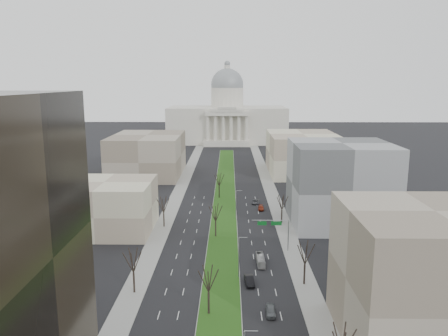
# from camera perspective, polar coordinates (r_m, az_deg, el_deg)

# --- Properties ---
(ground) EXTENTS (600.00, 600.00, 0.00)m
(ground) POSITION_cam_1_polar(r_m,az_deg,el_deg) (157.63, 0.10, -3.94)
(ground) COLOR black
(ground) RESTS_ON ground
(median) EXTENTS (8.00, 222.03, 0.20)m
(median) POSITION_cam_1_polar(r_m,az_deg,el_deg) (156.62, 0.09, -4.00)
(median) COLOR #999993
(median) RESTS_ON ground
(sidewalk_left) EXTENTS (5.00, 330.00, 0.15)m
(sidewalk_left) POSITION_cam_1_polar(r_m,az_deg,el_deg) (135.00, -7.52, -6.64)
(sidewalk_left) COLOR gray
(sidewalk_left) RESTS_ON ground
(sidewalk_right) EXTENTS (5.00, 330.00, 0.15)m
(sidewalk_right) POSITION_cam_1_polar(r_m,az_deg,el_deg) (134.56, 7.50, -6.69)
(sidewalk_right) COLOR gray
(sidewalk_right) RESTS_ON ground
(capitol) EXTENTS (80.00, 46.00, 55.00)m
(capitol) POSITION_cam_1_polar(r_m,az_deg,el_deg) (302.73, 0.42, 6.52)
(capitol) COLOR beige
(capitol) RESTS_ON ground
(building_beige_left) EXTENTS (26.00, 22.00, 14.00)m
(building_beige_left) POSITION_cam_1_polar(r_m,az_deg,el_deg) (126.86, -15.22, -4.85)
(building_beige_left) COLOR tan
(building_beige_left) RESTS_ON ground
(building_tan_right) EXTENTS (26.00, 24.00, 22.00)m
(building_tan_right) POSITION_cam_1_polar(r_m,az_deg,el_deg) (77.52, 25.17, -12.91)
(building_tan_right) COLOR gray
(building_tan_right) RESTS_ON ground
(building_grey_right) EXTENTS (28.00, 26.00, 24.00)m
(building_grey_right) POSITION_cam_1_polar(r_m,az_deg,el_deg) (131.55, 14.94, -2.01)
(building_grey_right) COLOR #5C5E61
(building_grey_right) RESTS_ON ground
(building_far_left) EXTENTS (30.00, 40.00, 18.00)m
(building_far_left) POSITION_cam_1_polar(r_m,az_deg,el_deg) (198.23, -9.95, 1.70)
(building_far_left) COLOR gray
(building_far_left) RESTS_ON ground
(building_far_right) EXTENTS (30.00, 40.00, 18.00)m
(building_far_right) POSITION_cam_1_polar(r_m,az_deg,el_deg) (202.49, 10.20, 1.89)
(building_far_right) COLOR tan
(building_far_right) RESTS_ON ground
(tree_left_mid) EXTENTS (5.40, 5.40, 9.72)m
(tree_left_mid) POSITION_cam_1_polar(r_m,az_deg,el_deg) (89.17, -11.80, -11.64)
(tree_left_mid) COLOR black
(tree_left_mid) RESTS_ON ground
(tree_left_far) EXTENTS (5.28, 5.28, 9.50)m
(tree_left_far) POSITION_cam_1_polar(r_m,az_deg,el_deg) (126.37, -7.91, -4.69)
(tree_left_far) COLOR black
(tree_left_far) RESTS_ON ground
(tree_right_mid) EXTENTS (5.52, 5.52, 9.94)m
(tree_right_mid) POSITION_cam_1_polar(r_m,az_deg,el_deg) (92.10, 10.57, -10.73)
(tree_right_mid) COLOR black
(tree_right_mid) RESTS_ON ground
(tree_right_far) EXTENTS (5.04, 5.04, 9.07)m
(tree_right_far) POSITION_cam_1_polar(r_m,az_deg,el_deg) (129.82, 7.59, -4.39)
(tree_right_far) COLOR black
(tree_right_far) RESTS_ON ground
(tree_median_a) EXTENTS (5.40, 5.40, 9.72)m
(tree_median_a) POSITION_cam_1_polar(r_m,az_deg,el_deg) (79.94, -2.04, -14.18)
(tree_median_a) COLOR black
(tree_median_a) RESTS_ON ground
(tree_median_b) EXTENTS (5.40, 5.40, 9.72)m
(tree_median_b) POSITION_cam_1_polar(r_m,az_deg,el_deg) (117.30, -1.10, -5.76)
(tree_median_b) COLOR black
(tree_median_b) RESTS_ON ground
(tree_median_c) EXTENTS (5.40, 5.40, 9.72)m
(tree_median_c) POSITION_cam_1_polar(r_m,az_deg,el_deg) (155.97, -0.64, -1.46)
(tree_median_c) COLOR black
(tree_median_c) RESTS_ON ground
(streetlamp_median_b) EXTENTS (1.90, 0.20, 9.16)m
(streetlamp_median_b) POSITION_cam_1_polar(r_m,az_deg,el_deg) (94.47, 1.98, -11.49)
(streetlamp_median_b) COLOR gray
(streetlamp_median_b) RESTS_ON ground
(streetlamp_median_c) EXTENTS (1.90, 0.20, 9.16)m
(streetlamp_median_c) POSITION_cam_1_polar(r_m,az_deg,el_deg) (132.26, 1.61, -4.78)
(streetlamp_median_c) COLOR gray
(streetlamp_median_c) RESTS_ON ground
(mast_arm_signs) EXTENTS (9.12, 0.24, 8.09)m
(mast_arm_signs) POSITION_cam_1_polar(r_m,az_deg,el_deg) (108.68, 6.99, -7.74)
(mast_arm_signs) COLOR gray
(mast_arm_signs) RESTS_ON ground
(car_grey_near) EXTENTS (1.99, 4.57, 1.53)m
(car_grey_near) POSITION_cam_1_polar(r_m,az_deg,el_deg) (83.13, 6.12, -18.02)
(car_grey_near) COLOR #575C60
(car_grey_near) RESTS_ON ground
(car_black) EXTENTS (2.19, 5.11, 1.64)m
(car_black) POSITION_cam_1_polar(r_m,az_deg,el_deg) (93.48, 3.33, -14.45)
(car_black) COLOR black
(car_black) RESTS_ON ground
(car_red) EXTENTS (2.07, 4.55, 1.29)m
(car_red) POSITION_cam_1_polar(r_m,az_deg,el_deg) (143.87, 4.85, -5.21)
(car_red) COLOR maroon
(car_red) RESTS_ON ground
(car_grey_far) EXTENTS (2.66, 4.87, 1.29)m
(car_grey_far) POSITION_cam_1_polar(r_m,az_deg,el_deg) (150.77, 4.13, -4.43)
(car_grey_far) COLOR #4A4B51
(car_grey_far) RESTS_ON ground
(box_van) EXTENTS (1.80, 7.15, 1.98)m
(box_van) POSITION_cam_1_polar(r_m,az_deg,el_deg) (102.85, 4.80, -11.87)
(box_van) COLOR #BEBEBE
(box_van) RESTS_ON ground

